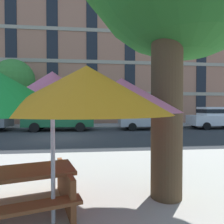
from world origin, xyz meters
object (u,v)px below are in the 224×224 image
object	(u,v)px
street_tree_left	(13,80)
sedan_white	(216,117)
sedan_silver	(146,117)
picnic_table	(15,189)
pickup_green	(56,117)
patio_umbrella	(52,94)

from	to	relation	value
street_tree_left	sedan_white	bearing A→B (deg)	-9.23
sedan_silver	picnic_table	xyz separation A→B (m)	(-5.61, -12.35, -0.46)
pickup_green	patio_umbrella	xyz separation A→B (m)	(1.99, -12.70, 0.91)
sedan_silver	street_tree_left	size ratio (longest dim) A/B	0.75
pickup_green	patio_umbrella	size ratio (longest dim) A/B	1.39
sedan_white	street_tree_left	bearing A→B (deg)	170.77
patio_umbrella	picnic_table	world-z (taller)	patio_umbrella
pickup_green	sedan_silver	distance (m)	6.95
sedan_white	picnic_table	distance (m)	16.83
patio_umbrella	sedan_white	bearing A→B (deg)	49.68
pickup_green	sedan_white	xyz separation A→B (m)	(12.77, -0.00, -0.08)
sedan_silver	picnic_table	bearing A→B (deg)	-114.43
sedan_white	street_tree_left	size ratio (longest dim) A/B	0.75
picnic_table	street_tree_left	bearing A→B (deg)	109.56
sedan_silver	picnic_table	size ratio (longest dim) A/B	2.04
pickup_green	sedan_silver	world-z (taller)	pickup_green
pickup_green	picnic_table	size ratio (longest dim) A/B	2.37
pickup_green	picnic_table	distance (m)	12.43
sedan_white	picnic_table	xyz separation A→B (m)	(-11.43, -12.35, -0.46)
pickup_green	street_tree_left	xyz separation A→B (m)	(-4.02, 2.73, 3.10)
sedan_silver	sedan_white	size ratio (longest dim) A/B	1.00
picnic_table	sedan_white	bearing A→B (deg)	47.22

